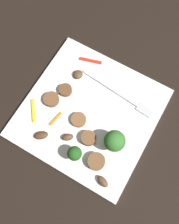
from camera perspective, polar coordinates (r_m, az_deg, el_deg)
ground_plane at (r=0.57m, az=0.00°, el=-0.38°), size 1.40×1.40×0.00m
plate at (r=0.56m, az=0.00°, el=-0.19°), size 0.28×0.28×0.01m
fork at (r=0.57m, az=7.17°, el=3.62°), size 0.18×0.03×0.00m
broccoli_floret_0 at (r=0.51m, az=-3.32°, el=-9.18°), size 0.03×0.03×0.04m
broccoli_floret_1 at (r=0.51m, az=5.59°, el=-6.40°), size 0.04×0.04×0.06m
sausage_slice_0 at (r=0.52m, az=1.51°, el=-10.91°), size 0.04×0.04×0.02m
sausage_slice_1 at (r=0.57m, az=-5.38°, el=4.85°), size 0.04×0.04×0.01m
sausage_slice_2 at (r=0.54m, az=-2.44°, el=-1.73°), size 0.04×0.04×0.01m
sausage_slice_3 at (r=0.56m, az=-8.43°, el=2.78°), size 0.04×0.04×0.01m
sausage_slice_4 at (r=0.53m, az=-0.22°, el=-5.84°), size 0.04×0.04×0.01m
mushroom_0 at (r=0.52m, az=2.92°, el=-15.13°), size 0.03×0.02×0.01m
mushroom_1 at (r=0.58m, az=-2.57°, el=8.33°), size 0.03×0.03×0.01m
mushroom_2 at (r=0.54m, az=-10.69°, el=-5.09°), size 0.03×0.03×0.01m
mushroom_3 at (r=0.53m, az=-4.85°, el=-5.59°), size 0.03×0.03×0.01m
pepper_strip_0 at (r=0.57m, az=-12.34°, el=0.32°), size 0.04×0.05×0.00m
pepper_strip_1 at (r=0.60m, az=0.26°, el=11.31°), size 0.05×0.02×0.00m
pepper_strip_2 at (r=0.55m, az=-7.53°, el=-1.52°), size 0.01×0.04×0.00m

